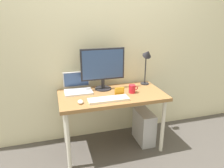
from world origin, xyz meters
TOP-DOWN VIEW (x-y plane):
  - ground_plane at (0.00, 0.00)m, footprint 6.00×6.00m
  - back_wall at (0.00, 0.37)m, footprint 4.40×0.04m
  - desk at (0.00, 0.00)m, footprint 1.22×0.63m
  - monitor at (-0.06, 0.18)m, footprint 0.53×0.20m
  - laptop at (-0.37, 0.20)m, footprint 0.32×0.28m
  - desk_lamp at (0.51, 0.18)m, footprint 0.11×0.16m
  - keyboard at (-0.09, -0.17)m, footprint 0.44×0.14m
  - mouse at (-0.39, -0.17)m, footprint 0.06×0.09m
  - coffee_mug at (0.24, -0.03)m, footprint 0.11×0.08m
  - photo_frame at (0.07, -0.07)m, footprint 0.11×0.02m
  - computer_tower at (0.43, 0.00)m, footprint 0.18×0.36m

SIDE VIEW (x-z plane):
  - ground_plane at x=0.00m, z-range 0.00..0.00m
  - computer_tower at x=0.43m, z-range 0.00..0.42m
  - desk at x=0.00m, z-range 0.29..1.00m
  - keyboard at x=-0.09m, z-range 0.72..0.74m
  - mouse at x=-0.39m, z-range 0.72..0.75m
  - photo_frame at x=0.07m, z-range 0.72..0.81m
  - coffee_mug at x=0.24m, z-range 0.72..0.81m
  - laptop at x=-0.37m, z-range 0.66..0.89m
  - monitor at x=-0.06m, z-range 0.75..1.25m
  - desk_lamp at x=0.51m, z-range 0.82..1.30m
  - back_wall at x=0.00m, z-range 0.00..2.60m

